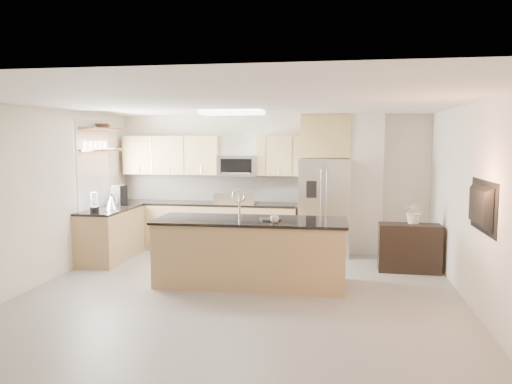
% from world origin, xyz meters
% --- Properties ---
extents(floor, '(6.50, 6.50, 0.00)m').
position_xyz_m(floor, '(0.00, 0.00, 0.00)').
color(floor, gray).
rests_on(floor, ground).
extents(ceiling, '(6.00, 6.50, 0.02)m').
position_xyz_m(ceiling, '(0.00, 0.00, 2.60)').
color(ceiling, white).
rests_on(ceiling, wall_back).
extents(wall_back, '(6.00, 0.02, 2.60)m').
position_xyz_m(wall_back, '(0.00, 3.25, 1.30)').
color(wall_back, silver).
rests_on(wall_back, floor).
extents(wall_front, '(6.00, 0.02, 2.60)m').
position_xyz_m(wall_front, '(0.00, -3.25, 1.30)').
color(wall_front, silver).
rests_on(wall_front, floor).
extents(wall_left, '(0.02, 6.50, 2.60)m').
position_xyz_m(wall_left, '(-3.00, 0.00, 1.30)').
color(wall_left, silver).
rests_on(wall_left, floor).
extents(wall_right, '(0.02, 6.50, 2.60)m').
position_xyz_m(wall_right, '(3.00, 0.00, 1.30)').
color(wall_right, silver).
rests_on(wall_right, floor).
extents(back_counter, '(3.55, 0.66, 1.44)m').
position_xyz_m(back_counter, '(-1.23, 2.93, 0.47)').
color(back_counter, tan).
rests_on(back_counter, floor).
extents(left_counter, '(0.66, 1.50, 0.92)m').
position_xyz_m(left_counter, '(-2.67, 1.85, 0.46)').
color(left_counter, tan).
rests_on(left_counter, floor).
extents(range, '(0.76, 0.64, 1.14)m').
position_xyz_m(range, '(-0.60, 2.92, 0.47)').
color(range, black).
rests_on(range, floor).
extents(upper_cabinets, '(3.50, 0.33, 0.75)m').
position_xyz_m(upper_cabinets, '(-1.30, 3.09, 1.83)').
color(upper_cabinets, tan).
rests_on(upper_cabinets, wall_back).
extents(microwave, '(0.76, 0.40, 0.40)m').
position_xyz_m(microwave, '(-0.60, 3.04, 1.63)').
color(microwave, silver).
rests_on(microwave, upper_cabinets).
extents(refrigerator, '(0.92, 0.78, 1.78)m').
position_xyz_m(refrigerator, '(1.06, 2.87, 0.89)').
color(refrigerator, silver).
rests_on(refrigerator, floor).
extents(partition_column, '(0.60, 0.30, 2.60)m').
position_xyz_m(partition_column, '(1.82, 3.10, 1.30)').
color(partition_column, silver).
rests_on(partition_column, floor).
extents(window, '(0.04, 1.15, 1.65)m').
position_xyz_m(window, '(-2.98, 1.85, 1.65)').
color(window, white).
rests_on(window, wall_left).
extents(shelf_lower, '(0.30, 1.20, 0.04)m').
position_xyz_m(shelf_lower, '(-2.85, 1.95, 1.95)').
color(shelf_lower, brown).
rests_on(shelf_lower, wall_left).
extents(shelf_upper, '(0.30, 1.20, 0.04)m').
position_xyz_m(shelf_upper, '(-2.85, 1.95, 2.32)').
color(shelf_upper, brown).
rests_on(shelf_upper, wall_left).
extents(ceiling_fixture, '(1.00, 0.50, 0.06)m').
position_xyz_m(ceiling_fixture, '(-0.40, 1.60, 2.56)').
color(ceiling_fixture, white).
rests_on(ceiling_fixture, ceiling).
extents(island, '(2.82, 1.05, 1.39)m').
position_xyz_m(island, '(0.05, 0.76, 0.49)').
color(island, tan).
rests_on(island, floor).
extents(credenza, '(0.98, 0.42, 0.78)m').
position_xyz_m(credenza, '(2.46, 1.86, 0.39)').
color(credenza, black).
rests_on(credenza, floor).
extents(cup, '(0.15, 0.15, 0.10)m').
position_xyz_m(cup, '(0.43, 0.52, 1.02)').
color(cup, silver).
rests_on(cup, island).
extents(platter, '(0.38, 0.38, 0.02)m').
position_xyz_m(platter, '(0.34, 0.76, 0.98)').
color(platter, black).
rests_on(platter, island).
extents(blender, '(0.15, 0.15, 0.35)m').
position_xyz_m(blender, '(-2.67, 1.29, 1.07)').
color(blender, black).
rests_on(blender, left_counter).
extents(kettle, '(0.21, 0.21, 0.27)m').
position_xyz_m(kettle, '(-2.62, 1.82, 1.04)').
color(kettle, silver).
rests_on(kettle, left_counter).
extents(coffee_maker, '(0.23, 0.27, 0.37)m').
position_xyz_m(coffee_maker, '(-2.69, 2.29, 1.09)').
color(coffee_maker, black).
rests_on(coffee_maker, left_counter).
extents(bowl, '(0.54, 0.54, 0.10)m').
position_xyz_m(bowl, '(-2.85, 2.08, 2.39)').
color(bowl, silver).
rests_on(bowl, shelf_upper).
extents(flower_vase, '(0.61, 0.55, 0.60)m').
position_xyz_m(flower_vase, '(2.54, 1.92, 1.08)').
color(flower_vase, silver).
rests_on(flower_vase, credenza).
extents(television, '(0.14, 1.08, 0.62)m').
position_xyz_m(television, '(2.91, -0.20, 1.35)').
color(television, black).
rests_on(television, wall_right).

